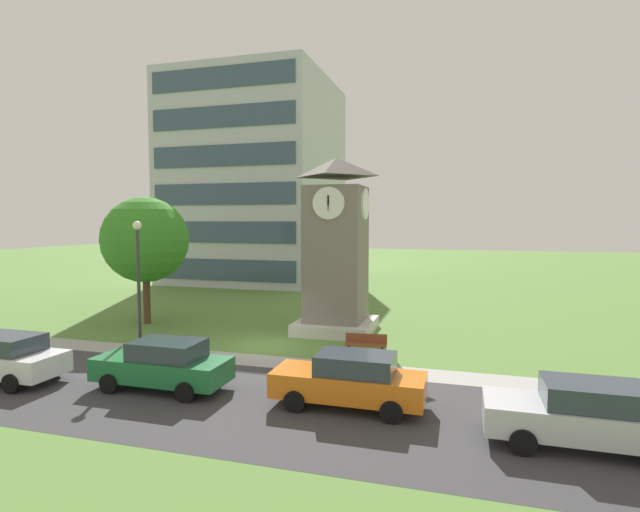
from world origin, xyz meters
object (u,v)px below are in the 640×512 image
at_px(street_lamp, 138,273).
at_px(parked_car_green, 163,364).
at_px(clock_tower, 336,256).
at_px(parked_car_silver, 586,415).
at_px(parked_car_white, 3,358).
at_px(parked_car_orange, 350,380).
at_px(tree_by_building, 145,240).
at_px(park_bench, 366,344).

bearing_deg(street_lamp, parked_car_green, -43.85).
bearing_deg(clock_tower, street_lamp, -133.64).
bearing_deg(parked_car_green, parked_car_silver, -3.50).
xyz_separation_m(parked_car_white, parked_car_orange, (12.49, 1.08, -0.00)).
bearing_deg(tree_by_building, street_lamp, -56.39).
relative_size(park_bench, street_lamp, 0.32).
height_order(parked_car_white, parked_car_orange, same).
height_order(street_lamp, parked_car_green, street_lamp).
xyz_separation_m(clock_tower, parked_car_silver, (9.31, -10.88, -3.09)).
height_order(clock_tower, parked_car_green, clock_tower).
distance_m(street_lamp, parked_car_silver, 16.69).
distance_m(parked_car_white, parked_car_green, 6.07).
height_order(tree_by_building, parked_car_orange, tree_by_building).
bearing_deg(parked_car_orange, parked_car_white, -175.07).
height_order(parked_car_orange, parked_car_silver, same).
distance_m(clock_tower, street_lamp, 9.71).
bearing_deg(parked_car_silver, tree_by_building, 153.77).
distance_m(street_lamp, parked_car_green, 5.20).
bearing_deg(clock_tower, parked_car_white, -130.85).
height_order(park_bench, street_lamp, street_lamp).
bearing_deg(parked_car_white, parked_car_orange, 4.93).
xyz_separation_m(street_lamp, parked_car_silver, (16.01, -3.86, -2.71)).
xyz_separation_m(tree_by_building, parked_car_silver, (19.99, -9.85, -3.83)).
relative_size(tree_by_building, parked_car_white, 1.55).
height_order(street_lamp, parked_car_orange, street_lamp).
bearing_deg(parked_car_green, tree_by_building, 128.39).
distance_m(tree_by_building, parked_car_orange, 16.74).
relative_size(clock_tower, parked_car_white, 1.96).
distance_m(park_bench, parked_car_orange, 6.05).
distance_m(park_bench, tree_by_building, 13.98).
xyz_separation_m(street_lamp, tree_by_building, (-3.98, 5.99, 1.12)).
bearing_deg(parked_car_green, street_lamp, 136.15).
relative_size(clock_tower, tree_by_building, 1.27).
bearing_deg(parked_car_orange, clock_tower, 106.77).
xyz_separation_m(parked_car_white, parked_car_green, (6.01, 0.89, 0.00)).
xyz_separation_m(street_lamp, parked_car_orange, (9.69, -2.89, -2.71)).
relative_size(park_bench, parked_car_green, 0.40).
relative_size(parked_car_white, parked_car_silver, 0.95).
bearing_deg(tree_by_building, parked_car_green, -51.61).
relative_size(parked_car_white, parked_car_orange, 0.98).
distance_m(clock_tower, park_bench, 5.73).
xyz_separation_m(clock_tower, tree_by_building, (-10.68, -1.03, 0.74)).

